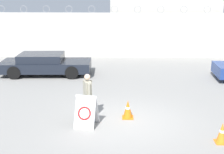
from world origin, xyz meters
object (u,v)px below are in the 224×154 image
at_px(security_guard, 88,95).
at_px(traffic_cone_near, 128,109).
at_px(barricade_sign, 86,111).
at_px(traffic_cone_mid, 222,133).
at_px(parked_car_front_coupe, 45,64).

height_order(security_guard, traffic_cone_near, security_guard).
relative_size(security_guard, traffic_cone_near, 2.50).
distance_m(barricade_sign, traffic_cone_mid, 4.30).
height_order(traffic_cone_mid, parked_car_front_coupe, parked_car_front_coupe).
bearing_deg(parked_car_front_coupe, security_guard, -66.11).
distance_m(traffic_cone_near, parked_car_front_coupe, 7.35).
distance_m(barricade_sign, security_guard, 0.75).
xyz_separation_m(barricade_sign, security_guard, (-0.01, 0.65, 0.37)).
bearing_deg(traffic_cone_mid, barricade_sign, 166.01).
distance_m(security_guard, parked_car_front_coupe, 6.70).
height_order(security_guard, parked_car_front_coupe, security_guard).
height_order(barricade_sign, security_guard, security_guard).
bearing_deg(parked_car_front_coupe, barricade_sign, -68.33).
bearing_deg(barricade_sign, security_guard, 101.82).
relative_size(traffic_cone_near, parked_car_front_coupe, 0.13).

